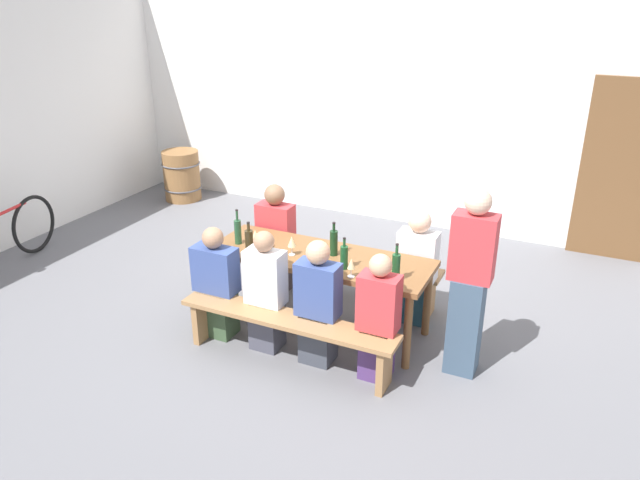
{
  "coord_description": "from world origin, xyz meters",
  "views": [
    {
      "loc": [
        2.14,
        -4.56,
        3.06
      ],
      "look_at": [
        0.0,
        0.0,
        0.9
      ],
      "focal_mm": 34.19,
      "sensor_mm": 36.0,
      "label": 1
    }
  ],
  "objects": [
    {
      "name": "wooden_door",
      "position": [
        2.42,
        2.92,
        1.05
      ],
      "size": [
        0.9,
        0.06,
        2.1
      ],
      "primitive_type": "cube",
      "color": "brown",
      "rests_on": "ground"
    },
    {
      "name": "back_wall",
      "position": [
        0.0,
        3.06,
        1.6
      ],
      "size": [
        14.0,
        0.2,
        3.2
      ],
      "primitive_type": "cube",
      "color": "white",
      "rests_on": "ground"
    },
    {
      "name": "wine_bottle_1",
      "position": [
        0.11,
        0.06,
        0.87
      ],
      "size": [
        0.07,
        0.07,
        0.32
      ],
      "color": "#143319",
      "rests_on": "tasting_table"
    },
    {
      "name": "wine_bottle_0",
      "position": [
        -0.58,
        -0.27,
        0.88
      ],
      "size": [
        0.07,
        0.07,
        0.32
      ],
      "color": "#332814",
      "rests_on": "tasting_table"
    },
    {
      "name": "bench_far",
      "position": [
        0.0,
        0.66,
        0.35
      ],
      "size": [
        1.95,
        0.3,
        0.45
      ],
      "color": "#9E7247",
      "rests_on": "ground"
    },
    {
      "name": "wine_glass_1",
      "position": [
        0.42,
        -0.29,
        0.87
      ],
      "size": [
        0.07,
        0.07,
        0.17
      ],
      "color": "silver",
      "rests_on": "tasting_table"
    },
    {
      "name": "seated_guest_near_1",
      "position": [
        -0.28,
        -0.51,
        0.53
      ],
      "size": [
        0.34,
        0.24,
        1.12
      ],
      "rotation": [
        0.0,
        0.0,
        1.57
      ],
      "color": "#464754",
      "rests_on": "ground"
    },
    {
      "name": "seated_guest_far_0",
      "position": [
        -0.74,
        0.51,
        0.56
      ],
      "size": [
        0.38,
        0.24,
        1.17
      ],
      "rotation": [
        0.0,
        0.0,
        -1.57
      ],
      "color": "#3F363A",
      "rests_on": "ground"
    },
    {
      "name": "wine_bottle_4",
      "position": [
        0.78,
        -0.19,
        0.88
      ],
      "size": [
        0.07,
        0.07,
        0.33
      ],
      "color": "#194723",
      "rests_on": "tasting_table"
    },
    {
      "name": "wine_barrel",
      "position": [
        -3.43,
        2.46,
        0.37
      ],
      "size": [
        0.57,
        0.57,
        0.74
      ],
      "color": "olive",
      "rests_on": "ground"
    },
    {
      "name": "wine_glass_0",
      "position": [
        -0.23,
        -0.1,
        0.88
      ],
      "size": [
        0.08,
        0.08,
        0.18
      ],
      "color": "silver",
      "rests_on": "tasting_table"
    },
    {
      "name": "parked_bicycle_0",
      "position": [
        -3.78,
        -0.36,
        0.37
      ],
      "size": [
        0.34,
        1.64,
        0.9
      ],
      "rotation": [
        0.0,
        0.0,
        1.74
      ],
      "color": "black",
      "rests_on": "ground"
    },
    {
      "name": "ground_plane",
      "position": [
        0.0,
        0.0,
        0.0
      ],
      "size": [
        24.0,
        24.0,
        0.0
      ],
      "primitive_type": "plane",
      "color": "slate"
    },
    {
      "name": "wine_glass_2",
      "position": [
        -0.62,
        -0.09,
        0.87
      ],
      "size": [
        0.07,
        0.07,
        0.17
      ],
      "color": "silver",
      "rests_on": "tasting_table"
    },
    {
      "name": "seated_guest_near_2",
      "position": [
        0.22,
        -0.51,
        0.54
      ],
      "size": [
        0.37,
        0.24,
        1.13
      ],
      "rotation": [
        0.0,
        0.0,
        1.57
      ],
      "color": "#3C4049",
      "rests_on": "ground"
    },
    {
      "name": "tasting_table",
      "position": [
        0.0,
        0.0,
        0.67
      ],
      "size": [
        2.05,
        0.71,
        0.75
      ],
      "color": "brown",
      "rests_on": "ground"
    },
    {
      "name": "wine_bottle_2",
      "position": [
        0.31,
        -0.16,
        0.86
      ],
      "size": [
        0.07,
        0.07,
        0.29
      ],
      "color": "#194723",
      "rests_on": "tasting_table"
    },
    {
      "name": "bench_near",
      "position": [
        0.0,
        -0.66,
        0.35
      ],
      "size": [
        1.95,
        0.3,
        0.45
      ],
      "color": "#9E7247",
      "rests_on": "ground"
    },
    {
      "name": "seated_guest_near_0",
      "position": [
        -0.8,
        -0.51,
        0.5
      ],
      "size": [
        0.41,
        0.24,
        1.07
      ],
      "rotation": [
        0.0,
        0.0,
        1.57
      ],
      "color": "#395134",
      "rests_on": "ground"
    },
    {
      "name": "wine_glass_3",
      "position": [
        -0.52,
        -0.08,
        0.86
      ],
      "size": [
        0.07,
        0.07,
        0.16
      ],
      "color": "silver",
      "rests_on": "tasting_table"
    },
    {
      "name": "wine_bottle_3",
      "position": [
        -0.82,
        -0.09,
        0.88
      ],
      "size": [
        0.07,
        0.07,
        0.34
      ],
      "color": "#234C2D",
      "rests_on": "tasting_table"
    },
    {
      "name": "seated_guest_far_1",
      "position": [
        0.77,
        0.51,
        0.55
      ],
      "size": [
        0.37,
        0.24,
        1.14
      ],
      "rotation": [
        0.0,
        0.0,
        -1.57
      ],
      "color": "#275567",
      "rests_on": "ground"
    },
    {
      "name": "standing_host",
      "position": [
        1.38,
        -0.12,
        0.79
      ],
      "size": [
        0.35,
        0.24,
        1.62
      ],
      "rotation": [
        0.0,
        0.0,
        3.14
      ],
      "color": "#3C5167",
      "rests_on": "ground"
    },
    {
      "name": "seated_guest_near_3",
      "position": [
        0.76,
        -0.51,
        0.53
      ],
      "size": [
        0.33,
        0.24,
        1.11
      ],
      "rotation": [
        0.0,
        0.0,
        1.57
      ],
      "color": "#4F336D",
      "rests_on": "ground"
    }
  ]
}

